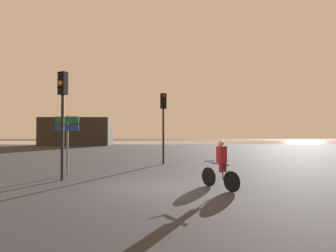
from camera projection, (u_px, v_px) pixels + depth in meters
name	position (u px, v px, depth m)	size (l,w,h in m)	color
ground_plane	(157.00, 187.00, 8.91)	(120.00, 120.00, 0.00)	#28282D
water_strip	(161.00, 142.00, 47.04)	(80.00, 16.00, 0.01)	#9E937F
distant_building	(77.00, 131.00, 36.81)	(9.46, 4.00, 3.86)	#2D2823
traffic_light_center	(163.00, 115.00, 15.43)	(0.37, 0.39, 4.16)	black
traffic_light_near_left	(63.00, 104.00, 10.30)	(0.39, 0.41, 4.26)	black
direction_sign_post	(67.00, 134.00, 11.27)	(1.09, 0.24, 2.60)	slate
cyclist	(221.00, 164.00, 8.59)	(0.96, 1.46, 1.62)	black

